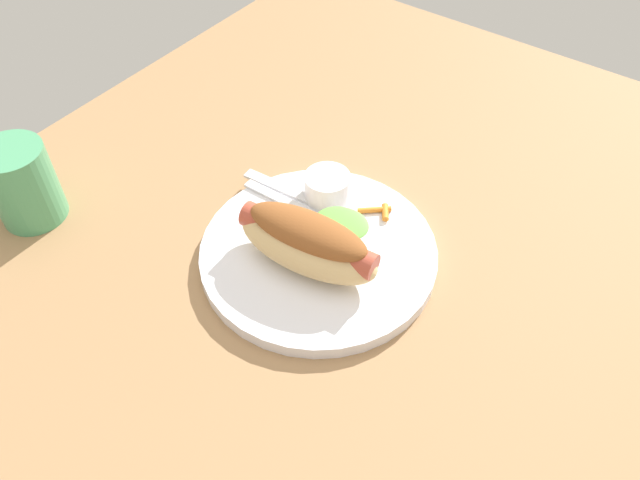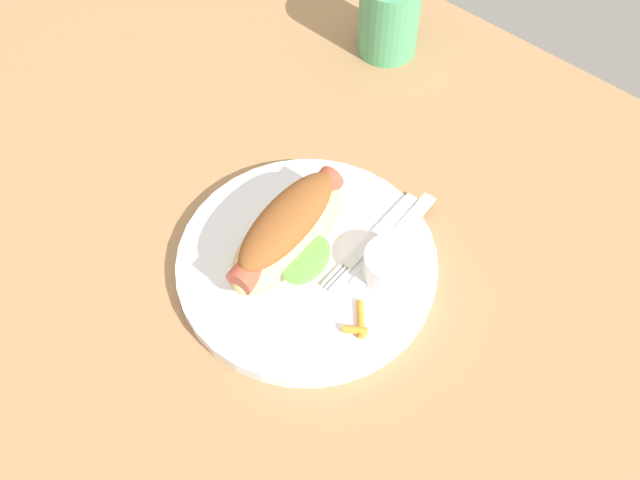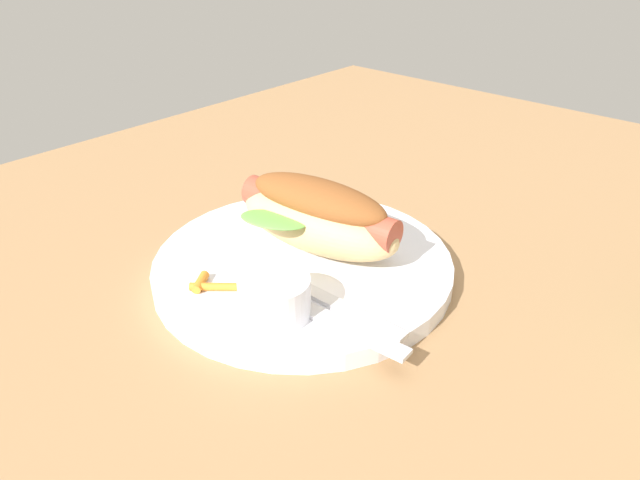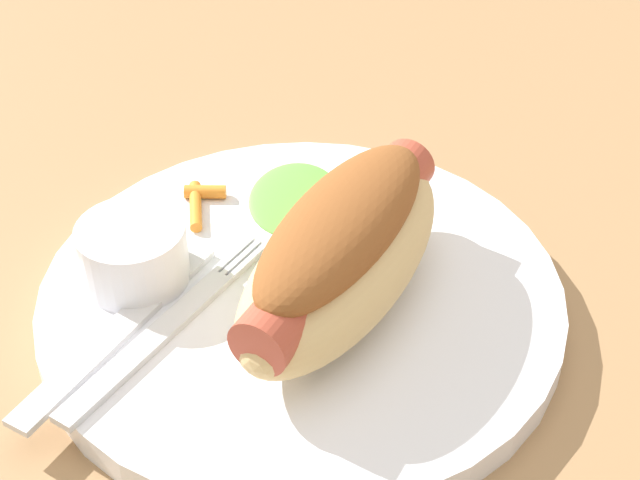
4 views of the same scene
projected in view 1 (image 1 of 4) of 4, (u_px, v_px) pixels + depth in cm
name	position (u px, v px, depth cm)	size (l,w,h in cm)	color
ground_plane	(305.00, 288.00, 69.10)	(120.00, 90.00, 1.80)	#9E754C
plate	(318.00, 253.00, 70.22)	(26.26, 26.26, 1.60)	white
hot_dog	(308.00, 241.00, 65.89)	(10.90, 16.71, 6.45)	#DBB77A
sauce_ramekin	(327.00, 187.00, 74.07)	(5.44, 5.44, 3.18)	white
fork	(294.00, 206.00, 73.86)	(1.52, 14.62, 0.40)	silver
knife	(294.00, 193.00, 75.36)	(13.84, 1.40, 0.36)	silver
carrot_garnish	(379.00, 211.00, 73.10)	(3.05, 3.90, 0.76)	orange
drinking_cup	(23.00, 184.00, 71.90)	(7.52, 7.52, 9.75)	#4C9E6B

